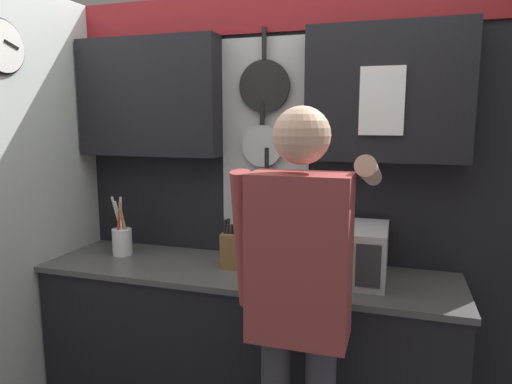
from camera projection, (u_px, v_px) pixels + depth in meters
name	position (u px, v px, depth m)	size (l,w,h in m)	color
base_cabinet_counter	(244.00, 353.00, 2.44)	(2.16, 0.58, 0.93)	black
back_wall_unit	(258.00, 162.00, 2.53)	(2.73, 0.22, 2.37)	black
side_wall	(6.00, 222.00, 2.26)	(0.07, 1.60, 2.37)	silver
microwave	(335.00, 251.00, 2.25)	(0.50, 0.40, 0.26)	silver
knife_block	(234.00, 248.00, 2.41)	(0.12, 0.16, 0.26)	brown
utensil_crock	(122.00, 238.00, 2.61)	(0.11, 0.11, 0.34)	white
person	(300.00, 290.00, 1.76)	(0.54, 0.68, 1.75)	#383842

